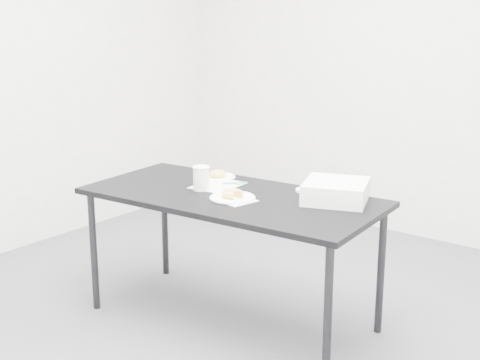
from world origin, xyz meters
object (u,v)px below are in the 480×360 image
Objects in this scene: coffee_cup at (201,178)px; bakery_box at (336,191)px; scorecard at (218,185)px; plate_near at (232,198)px; pen at (234,183)px; donut_far at (217,174)px; table at (232,204)px; plate_far at (217,177)px; donut_near at (232,194)px.

coffee_cup is 0.76m from bakery_box.
scorecard is 0.29m from plate_near.
pen is 0.18m from donut_far.
scorecard reaches higher than table.
scorecard is 0.19m from plate_far.
donut_far reaches higher than pen.
donut_near reaches higher than scorecard.
plate_near reaches higher than plate_far.
bakery_box reaches higher than plate_near.
scorecard is 0.29m from donut_near.
plate_far is at bearing 139.79° from plate_near.
coffee_cup is at bearing 179.92° from bakery_box.
coffee_cup is (0.11, -0.27, 0.05)m from donut_far.
bakery_box is at bearing 6.35° from scorecard.
plate_near is 0.47m from plate_far.
pen is 0.55× the size of plate_near.
pen is 0.31m from plate_near.
plate_far is at bearing 111.84° from coffee_cup.
plate_far is 0.82m from bakery_box.
coffee_cup is at bearing -68.16° from plate_far.
donut_far is at bearing 111.84° from coffee_cup.
donut_near is 0.55m from bakery_box.
donut_near is 0.36× the size of bakery_box.
plate_far is 0.67× the size of bakery_box.
coffee_cup is at bearing -155.27° from pen.
coffee_cup is (-0.20, -0.03, 0.13)m from table.
donut_near is 0.53× the size of plate_far.
coffee_cup is (-0.25, 0.03, 0.04)m from donut_near.
bakery_box is (0.46, 0.30, 0.05)m from plate_near.
plate_far is 0.30m from coffee_cup.
coffee_cup reaches higher than plate_near.
donut_near is (0.24, -0.16, 0.03)m from scorecard.
bakery_box is (0.51, 0.24, 0.11)m from table.
table is 5.85× the size of scorecard.
scorecard is 0.90× the size of bakery_box.
pen is at bearing -17.90° from plate_far.
table is at bearing 131.98° from donut_near.
donut_near is (0.18, -0.25, 0.02)m from pen.
table is at bearing -34.06° from scorecard.
table is 0.23m from coffee_cup.
plate_near is 0.26m from coffee_cup.
donut_far is (-0.36, 0.30, -0.01)m from donut_near.
plate_far is 2.13× the size of donut_far.
donut_near is at bearing -39.39° from scorecard.
pen is 0.42× the size of bakery_box.
donut_far is (-0.36, 0.30, 0.02)m from plate_near.
table is at bearing -38.56° from plate_far.
table is 5.24× the size of bakery_box.
scorecard is at bearing 145.62° from plate_near.
donut_far is at bearing 125.71° from scorecard.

